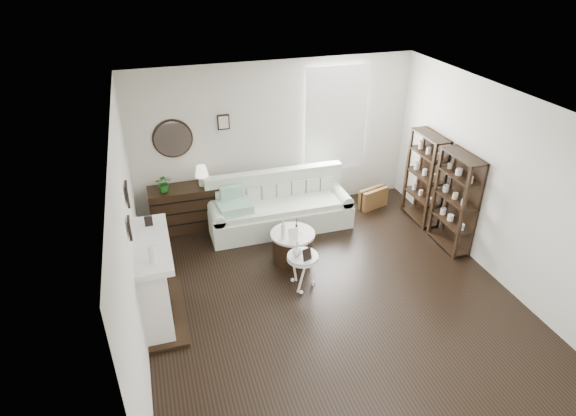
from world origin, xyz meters
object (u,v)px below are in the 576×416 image
object	(u,v)px
dresser	(185,208)
drum_table	(293,246)
sofa	(279,209)
pedestal_table	(303,258)

from	to	relation	value
dresser	drum_table	size ratio (longest dim) A/B	1.69
sofa	dresser	bearing A→B (deg)	165.76
sofa	pedestal_table	xyz separation A→B (m)	(-0.15, -1.76, 0.18)
drum_table	pedestal_table	world-z (taller)	pedestal_table
sofa	drum_table	distance (m)	1.06
sofa	pedestal_table	distance (m)	1.77
pedestal_table	drum_table	bearing A→B (deg)	84.03
dresser	drum_table	bearing A→B (deg)	-44.58
dresser	sofa	bearing A→B (deg)	-14.24
sofa	dresser	xyz separation A→B (m)	(-1.56, 0.39, 0.07)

